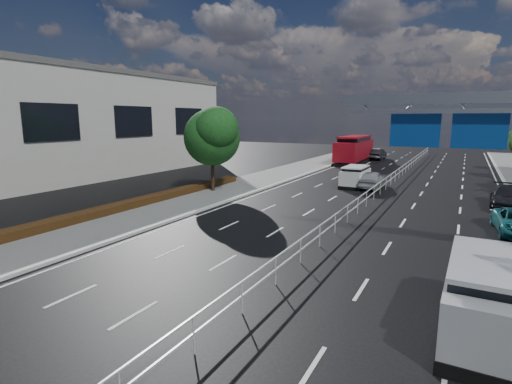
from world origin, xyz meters
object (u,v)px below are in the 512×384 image
at_px(overhead_gantry, 502,124).
at_px(parked_car_dark, 508,197).
at_px(white_minivan, 355,177).
at_px(near_car_dark, 378,154).
at_px(red_bus, 354,149).
at_px(near_car_silver, 372,180).
at_px(silver_minivan, 490,299).

height_order(overhead_gantry, parked_car_dark, overhead_gantry).
bearing_deg(white_minivan, near_car_dark, 97.29).
bearing_deg(red_bus, near_car_silver, -73.01).
relative_size(silver_minivan, parked_car_dark, 1.05).
height_order(near_car_silver, parked_car_dark, near_car_silver).
bearing_deg(overhead_gantry, silver_minivan, -92.13).
height_order(red_bus, near_car_silver, red_bus).
height_order(near_car_silver, silver_minivan, silver_minivan).
relative_size(red_bus, near_car_dark, 2.60).
bearing_deg(parked_car_dark, silver_minivan, -92.77).
xyz_separation_m(overhead_gantry, near_car_silver, (-7.93, 15.70, -4.87)).
bearing_deg(parked_car_dark, red_bus, 127.50).
xyz_separation_m(red_bus, silver_minivan, (14.00, -41.33, -0.78)).
distance_m(red_bus, near_car_silver, 20.23).
bearing_deg(silver_minivan, white_minivan, 113.54).
height_order(overhead_gantry, near_car_dark, overhead_gantry).
bearing_deg(near_car_dark, near_car_silver, 101.14).
bearing_deg(near_car_silver, white_minivan, -6.40).
bearing_deg(silver_minivan, near_car_silver, 110.41).
xyz_separation_m(near_car_dark, silver_minivan, (11.97, -46.76, 0.31)).
bearing_deg(silver_minivan, red_bus, 109.97).
bearing_deg(parked_car_dark, overhead_gantry, -94.58).
xyz_separation_m(white_minivan, near_car_dark, (-2.85, 24.51, -0.13)).
bearing_deg(near_car_dark, parked_car_dark, 117.28).
bearing_deg(red_bus, near_car_dark, 68.23).
bearing_deg(red_bus, white_minivan, -76.87).
height_order(white_minivan, parked_car_dark, white_minivan).
relative_size(red_bus, silver_minivan, 2.27).
distance_m(near_car_silver, parked_car_dark, 10.15).
height_order(white_minivan, red_bus, red_bus).
height_order(overhead_gantry, red_bus, overhead_gantry).
distance_m(near_car_dark, silver_minivan, 48.26).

